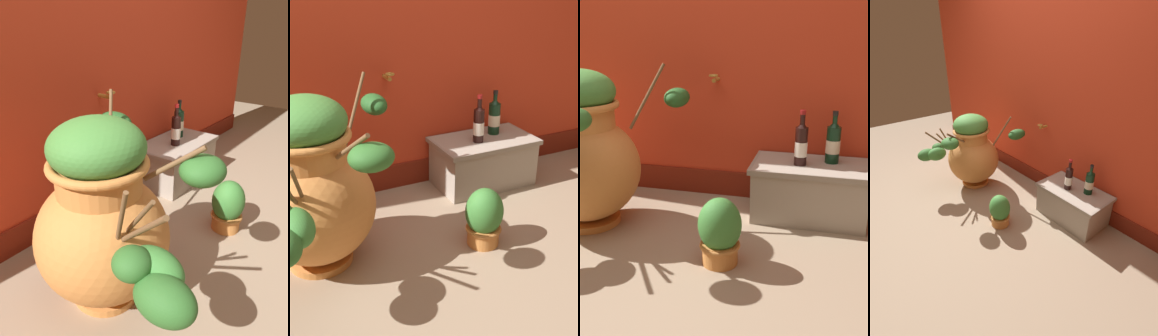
# 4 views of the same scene
# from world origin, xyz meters

# --- Properties ---
(ground_plane) EXTENTS (7.00, 7.00, 0.00)m
(ground_plane) POSITION_xyz_m (0.00, 0.00, 0.00)
(ground_plane) COLOR gray
(terracotta_urn) EXTENTS (0.78, 0.98, 0.87)m
(terracotta_urn) POSITION_xyz_m (-0.54, 0.50, 0.41)
(terracotta_urn) COLOR #CC7F3D
(terracotta_urn) RESTS_ON ground_plane
(stone_ledge) EXTENTS (0.66, 0.39, 0.32)m
(stone_ledge) POSITION_xyz_m (0.64, 0.90, 0.17)
(stone_ledge) COLOR #9E9384
(stone_ledge) RESTS_ON ground_plane
(wine_bottle_left) EXTENTS (0.08, 0.08, 0.29)m
(wine_bottle_left) POSITION_xyz_m (0.75, 0.95, 0.44)
(wine_bottle_left) COLOR black
(wine_bottle_left) RESTS_ON stone_ledge
(wine_bottle_middle) EXTENTS (0.07, 0.07, 0.31)m
(wine_bottle_middle) POSITION_xyz_m (0.58, 0.87, 0.45)
(wine_bottle_middle) COLOR black
(wine_bottle_middle) RESTS_ON stone_ledge
(potted_shrub) EXTENTS (0.20, 0.19, 0.32)m
(potted_shrub) POSITION_xyz_m (0.27, 0.28, 0.16)
(potted_shrub) COLOR #CC7F3D
(potted_shrub) RESTS_ON ground_plane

